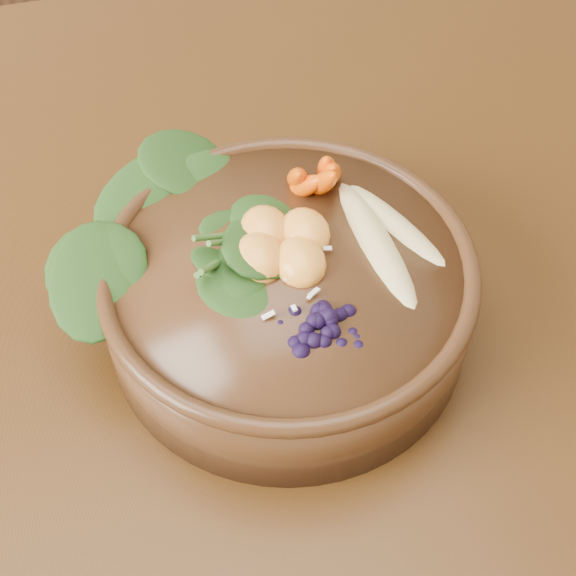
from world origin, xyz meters
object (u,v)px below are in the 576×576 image
mandarin_cluster (282,233)px  carrot_cluster (315,144)px  stoneware_bowl (288,297)px  banana_halves (388,221)px  kale_heap (206,206)px  blueberry_pile (322,306)px  dining_table (34,395)px

mandarin_cluster → carrot_cluster: bearing=55.1°
stoneware_bowl → carrot_cluster: 0.11m
stoneware_bowl → banana_halves: bearing=7.6°
kale_heap → blueberry_pile: kale_heap is taller
blueberry_pile → carrot_cluster: bearing=75.3°
banana_halves → mandarin_cluster: 0.07m
kale_heap → blueberry_pile: size_ratio=1.42×
stoneware_bowl → kale_heap: bearing=131.8°
kale_heap → carrot_cluster: carrot_cluster is taller
mandarin_cluster → kale_heap: bearing=143.1°
kale_heap → carrot_cluster: (0.09, 0.02, 0.02)m
blueberry_pile → kale_heap: bearing=116.7°
blueberry_pile → mandarin_cluster: bearing=95.6°
carrot_cluster → mandarin_cluster: size_ratio=0.87×
mandarin_cluster → dining_table: bearing=169.9°
mandarin_cluster → blueberry_pile: (0.01, -0.07, 0.00)m
stoneware_bowl → kale_heap: (-0.05, 0.05, 0.06)m
carrot_cluster → banana_halves: (0.03, -0.06, -0.02)m
stoneware_bowl → blueberry_pile: size_ratio=2.16×
banana_halves → stoneware_bowl: bearing=-177.3°
dining_table → blueberry_pile: 0.30m
stoneware_bowl → mandarin_cluster: 0.05m
kale_heap → dining_table: bearing=179.0°
dining_table → blueberry_pile: blueberry_pile is taller
kale_heap → mandarin_cluster: bearing=-36.9°
carrot_cluster → mandarin_cluster: bearing=-129.8°
kale_heap → banana_halves: (0.12, -0.04, -0.01)m
mandarin_cluster → banana_halves: bearing=-4.9°
carrot_cluster → blueberry_pile: carrot_cluster is taller
stoneware_bowl → banana_halves: banana_halves is taller
dining_table → banana_halves: banana_halves is taller
stoneware_bowl → banana_halves: (0.07, 0.01, 0.05)m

